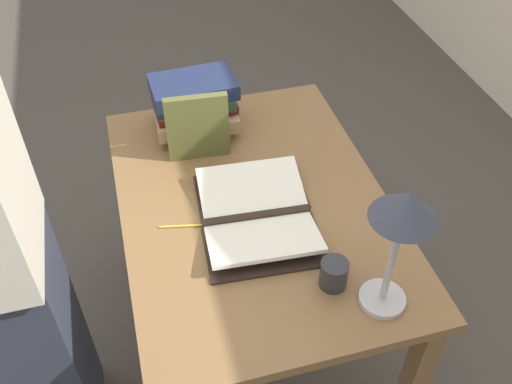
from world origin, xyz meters
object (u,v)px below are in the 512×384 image
at_px(book_stack_tall, 195,105).
at_px(pencil, 187,226).
at_px(book_standing_upright, 198,127).
at_px(reading_lamp, 402,220).
at_px(open_book, 256,215).
at_px(coffee_mug, 334,273).

relative_size(book_stack_tall, pencil, 1.79).
relative_size(book_standing_upright, reading_lamp, 0.61).
distance_m(book_stack_tall, reading_lamp, 0.92).
bearing_deg(pencil, reading_lamp, 48.22).
xyz_separation_m(book_standing_upright, reading_lamp, (0.69, 0.34, 0.18)).
height_order(book_stack_tall, reading_lamp, reading_lamp).
xyz_separation_m(open_book, pencil, (-0.02, -0.20, -0.01)).
distance_m(open_book, reading_lamp, 0.52).
relative_size(open_book, book_standing_upright, 1.96).
height_order(reading_lamp, coffee_mug, reading_lamp).
height_order(book_standing_upright, coffee_mug, book_standing_upright).
relative_size(reading_lamp, pencil, 2.41).
relative_size(open_book, reading_lamp, 1.19).
bearing_deg(pencil, coffee_mug, 47.81).
bearing_deg(reading_lamp, pencil, -131.78).
bearing_deg(book_standing_upright, open_book, 21.29).
bearing_deg(reading_lamp, book_stack_tall, -159.36).
bearing_deg(open_book, coffee_mug, 29.26).
distance_m(open_book, book_stack_tall, 0.49).
bearing_deg(pencil, open_book, 83.37).
height_order(open_book, reading_lamp, reading_lamp).
bearing_deg(book_standing_upright, coffee_mug, 25.02).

